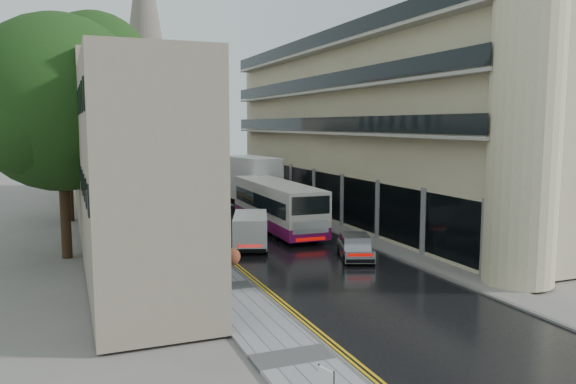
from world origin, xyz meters
TOP-DOWN VIEW (x-y plane):
  - ground at (0.00, 0.00)m, footprint 200.00×200.00m
  - road at (0.00, 27.50)m, footprint 9.00×85.00m
  - left_sidewalk at (-5.85, 27.50)m, footprint 2.70×85.00m
  - right_sidewalk at (5.40, 27.50)m, footprint 1.80×85.00m
  - old_shop_row at (-9.45, 30.00)m, footprint 4.50×56.00m
  - modern_block at (10.30, 26.00)m, footprint 8.00×40.00m
  - church_spire at (0.50, 82.00)m, footprint 6.40×6.40m
  - tree_near at (-12.50, 20.00)m, footprint 10.56×10.56m
  - tree_far at (-12.20, 33.00)m, footprint 9.24×9.24m
  - cream_bus at (0.10, 20.20)m, footprint 2.98×12.34m
  - white_lorry at (1.53, 31.40)m, footprint 3.97×9.19m
  - silver_hatchback at (1.29, 12.85)m, footprint 2.78×4.01m
  - white_van at (-3.50, 17.46)m, footprint 3.35×5.00m
  - navy_van at (-4.30, 26.74)m, footprint 2.71×5.35m
  - pedestrian at (-6.28, 25.76)m, footprint 0.85×0.69m
  - lamp_post_near at (-5.69, 17.85)m, footprint 0.95×0.40m
  - lamp_post_far at (-4.98, 35.02)m, footprint 1.03×0.31m

SIDE VIEW (x-z plane):
  - ground at x=0.00m, z-range 0.00..0.00m
  - road at x=0.00m, z-range 0.00..0.02m
  - left_sidewalk at x=-5.85m, z-range 0.00..0.12m
  - right_sidewalk at x=5.40m, z-range 0.00..0.12m
  - silver_hatchback at x=1.29m, z-range 0.02..1.40m
  - white_van at x=-3.50m, z-range 0.02..2.10m
  - pedestrian at x=-6.28m, z-range 0.12..2.12m
  - navy_van at x=-4.30m, z-range 0.02..2.63m
  - cream_bus at x=0.10m, z-range 0.02..3.37m
  - white_lorry at x=1.53m, z-range 0.02..4.69m
  - lamp_post_near at x=-5.69m, z-range 0.12..8.38m
  - lamp_post_far at x=-4.98m, z-range 0.12..9.12m
  - old_shop_row at x=-9.45m, z-range 0.00..12.00m
  - tree_far at x=-12.20m, z-range 0.00..12.46m
  - tree_near at x=-12.50m, z-range 0.00..13.89m
  - modern_block at x=10.30m, z-range 0.00..14.00m
  - church_spire at x=0.50m, z-range 0.00..40.00m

